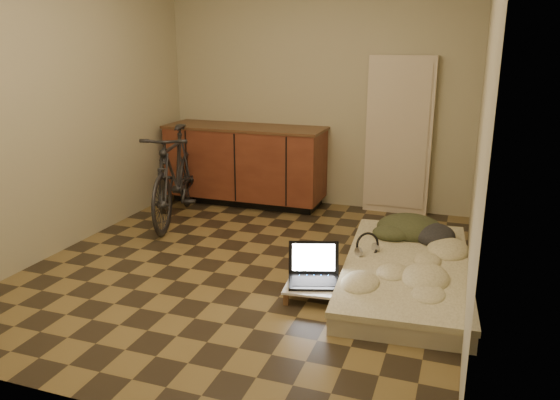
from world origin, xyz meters
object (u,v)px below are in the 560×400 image
(bicycle, at_px, (175,170))
(laptop, at_px, (314,274))
(lap_desk, at_px, (330,286))
(futon, at_px, (406,272))

(bicycle, xyz_separation_m, laptop, (1.87, -1.22, -0.38))
(lap_desk, xyz_separation_m, laptop, (-0.13, 0.04, 0.07))
(futon, distance_m, laptop, 0.78)
(bicycle, relative_size, lap_desk, 2.45)
(bicycle, distance_m, lap_desk, 2.41)
(bicycle, bearing_deg, lap_desk, -46.98)
(futon, bearing_deg, lap_desk, -140.58)
(laptop, bearing_deg, lap_desk, -33.31)
(laptop, bearing_deg, futon, 16.82)
(bicycle, height_order, futon, bicycle)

